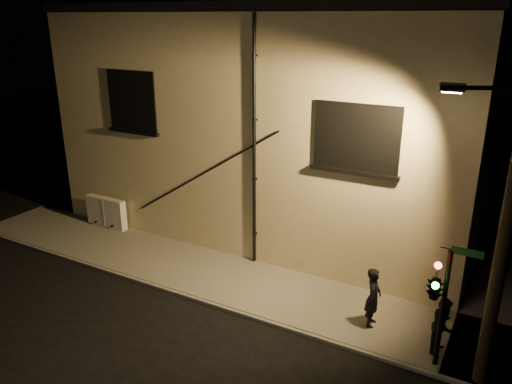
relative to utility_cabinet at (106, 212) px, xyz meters
The scene contains 8 objects.
ground 9.08m from the utility_cabinet, 17.36° to the right, with size 90.00×90.00×0.00m, color black.
sidewalk 10.03m from the utility_cabinet, ahead, with size 21.00×16.00×0.12m.
building 9.21m from the utility_cabinet, 48.15° to the left, with size 16.20×12.23×8.80m.
utility_cabinet is the anchor object (origin of this frame).
pedestrian_a 11.69m from the utility_cabinet, ahead, with size 0.63×0.42×1.74m, color black.
pedestrian_b 13.64m from the utility_cabinet, ahead, with size 0.75×0.59×1.55m, color black.
traffic_signal 13.62m from the utility_cabinet, 10.71° to the right, with size 1.25×1.92×3.26m.
streetlamp_pole 14.99m from the utility_cabinet, ahead, with size 2.03×1.39×7.43m.
Camera 1 is at (5.96, -10.92, 8.35)m, focal length 35.00 mm.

